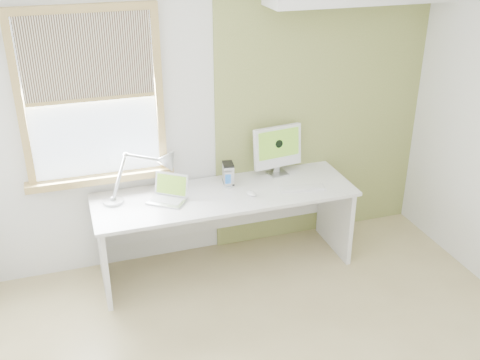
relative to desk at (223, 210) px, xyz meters
name	(u,v)px	position (x,y,z in m)	size (l,w,h in m)	color
room	(295,207)	(0.02, -1.44, 0.77)	(4.04, 3.54, 2.64)	tan
accent_wall	(322,104)	(1.02, 0.30, 0.77)	(2.00, 0.02, 2.60)	olive
window	(92,99)	(-0.98, 0.27, 1.01)	(1.20, 0.14, 1.42)	#A68746
desk	(223,210)	(0.00, 0.00, 0.00)	(2.20, 0.70, 0.73)	white
desk_lamp	(158,168)	(-0.51, 0.14, 0.41)	(0.74, 0.35, 0.41)	#B7BABC
laptop	(169,194)	(-0.47, -0.03, 0.25)	(0.37, 0.36, 0.21)	#B7BABC
phone_dock	(228,183)	(0.06, 0.04, 0.23)	(0.08, 0.08, 0.14)	#B7BABC
external_drive	(228,173)	(0.08, 0.12, 0.29)	(0.11, 0.15, 0.18)	#B7BABC
imac	(278,148)	(0.56, 0.17, 0.44)	(0.46, 0.17, 0.44)	#B7BABC
keyboard	(302,188)	(0.65, -0.19, 0.20)	(0.40, 0.17, 0.02)	white
mouse	(252,193)	(0.20, -0.16, 0.21)	(0.06, 0.11, 0.03)	white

